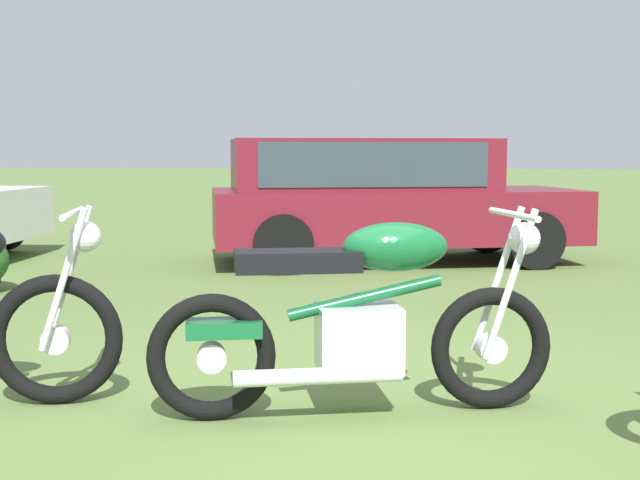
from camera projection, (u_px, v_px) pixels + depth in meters
ground_plane at (354, 423)px, 4.08m from camera, size 120.00×120.00×0.00m
motorcycle_green at (360, 318)px, 4.17m from camera, size 1.97×0.84×1.02m
car_burgundy at (378, 191)px, 9.89m from camera, size 4.47×2.70×1.43m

